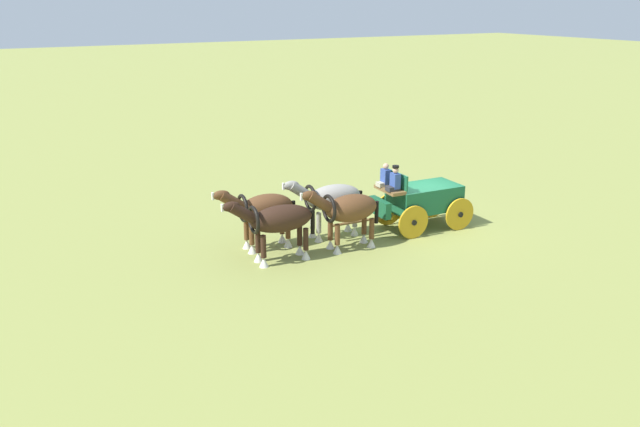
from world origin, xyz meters
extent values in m
plane|color=olive|center=(0.00, 0.00, 0.00)|extent=(220.00, 220.00, 0.00)
cube|color=#195B38|center=(0.00, 0.00, 1.18)|extent=(2.66, 1.61, 0.93)
cube|color=brown|center=(1.54, -0.08, 1.69)|extent=(0.63, 1.36, 0.12)
cube|color=#195B38|center=(1.94, -0.10, 1.07)|extent=(0.30, 1.19, 0.60)
cube|color=#195B38|center=(1.24, -0.06, 2.02)|extent=(0.13, 1.33, 0.55)
cube|color=gold|center=(0.00, 0.00, 0.62)|extent=(2.85, 0.31, 0.16)
cylinder|color=gold|center=(1.08, 0.78, 0.62)|extent=(1.23, 0.14, 1.23)
cylinder|color=black|center=(1.08, 0.78, 0.62)|extent=(0.21, 0.19, 0.20)
cylinder|color=gold|center=(0.99, -0.89, 0.62)|extent=(1.23, 0.14, 1.23)
cylinder|color=black|center=(0.99, -0.89, 0.62)|extent=(0.21, 0.19, 0.20)
cylinder|color=gold|center=(-0.99, 0.89, 0.62)|extent=(1.23, 0.14, 1.23)
cylinder|color=black|center=(-0.99, 0.89, 0.62)|extent=(0.21, 0.19, 0.20)
cylinder|color=gold|center=(-1.08, -0.78, 0.62)|extent=(1.23, 0.14, 1.23)
cylinder|color=black|center=(-1.08, -0.78, 0.62)|extent=(0.21, 0.19, 0.20)
cylinder|color=brown|center=(2.59, -0.13, 0.67)|extent=(2.60, 0.23, 0.10)
cube|color=#2D2D33|center=(1.68, 0.24, 1.83)|extent=(0.42, 0.34, 0.16)
cube|color=#334C99|center=(1.56, 0.24, 2.10)|extent=(0.26, 0.37, 0.55)
sphere|color=tan|center=(1.56, 0.24, 2.49)|extent=(0.22, 0.22, 0.22)
cylinder|color=black|center=(1.56, 0.24, 2.62)|extent=(0.24, 0.24, 0.08)
cube|color=#BCB293|center=(1.65, -0.41, 1.83)|extent=(0.42, 0.34, 0.16)
cube|color=#334C99|center=(1.53, -0.40, 2.10)|extent=(0.26, 0.37, 0.55)
sphere|color=tan|center=(1.53, -0.40, 2.49)|extent=(0.22, 0.22, 0.22)
ellipsoid|color=brown|center=(3.52, 0.47, 1.45)|extent=(1.97, 1.05, 0.95)
cylinder|color=brown|center=(4.21, 0.70, 0.68)|extent=(0.18, 0.18, 0.73)
cone|color=silver|center=(4.21, 0.70, 0.16)|extent=(0.30, 0.30, 0.31)
cylinder|color=brown|center=(4.18, 0.17, 0.68)|extent=(0.18, 0.18, 0.73)
cone|color=silver|center=(4.18, 0.17, 0.16)|extent=(0.30, 0.30, 0.31)
cylinder|color=brown|center=(2.86, 0.76, 0.68)|extent=(0.18, 0.18, 0.73)
cone|color=silver|center=(2.86, 0.76, 0.16)|extent=(0.30, 0.30, 0.31)
cylinder|color=brown|center=(2.84, 0.24, 0.68)|extent=(0.18, 0.18, 0.73)
cone|color=silver|center=(2.84, 0.24, 0.16)|extent=(0.30, 0.30, 0.31)
cylinder|color=brown|center=(4.76, 0.40, 1.85)|extent=(0.96, 0.41, 0.81)
ellipsoid|color=brown|center=(5.12, 0.39, 2.11)|extent=(0.61, 0.29, 0.32)
cube|color=silver|center=(5.40, 0.37, 2.11)|extent=(0.07, 0.10, 0.24)
torus|color=black|center=(4.39, 0.42, 1.55)|extent=(0.17, 0.98, 0.98)
cylinder|color=black|center=(2.51, 0.52, 1.15)|extent=(0.14, 0.14, 0.80)
ellipsoid|color=#9E998E|center=(3.46, -0.83, 1.48)|extent=(2.14, 1.04, 0.93)
cylinder|color=#9E998E|center=(4.20, -0.61, 0.71)|extent=(0.18, 0.18, 0.76)
cone|color=silver|center=(4.20, -0.61, 0.16)|extent=(0.30, 0.30, 0.33)
cylinder|color=#9E998E|center=(4.18, -1.12, 0.71)|extent=(0.18, 0.18, 0.76)
cone|color=silver|center=(4.18, -1.12, 0.16)|extent=(0.30, 0.30, 0.33)
cylinder|color=#9E998E|center=(2.74, -0.54, 0.71)|extent=(0.18, 0.18, 0.76)
cone|color=silver|center=(2.74, -0.54, 0.16)|extent=(0.30, 0.30, 0.33)
cylinder|color=#9E998E|center=(2.71, -1.05, 0.71)|extent=(0.18, 0.18, 0.76)
cone|color=silver|center=(2.71, -1.05, 0.16)|extent=(0.30, 0.30, 0.33)
cylinder|color=#9E998E|center=(4.77, -0.90, 1.88)|extent=(0.96, 0.41, 0.81)
ellipsoid|color=#9E998E|center=(5.14, -0.92, 2.14)|extent=(0.61, 0.29, 0.32)
cube|color=silver|center=(5.41, -0.93, 2.14)|extent=(0.07, 0.10, 0.24)
torus|color=black|center=(4.40, -0.88, 1.58)|extent=(0.17, 0.96, 0.96)
cylinder|color=black|center=(2.36, -0.77, 1.18)|extent=(0.14, 0.14, 0.80)
ellipsoid|color=#331E14|center=(6.12, 0.33, 1.46)|extent=(2.19, 1.01, 0.90)
cylinder|color=#331E14|center=(6.88, 0.54, 0.70)|extent=(0.18, 0.18, 0.76)
cone|color=silver|center=(6.88, 0.54, 0.16)|extent=(0.30, 0.30, 0.32)
cylinder|color=#331E14|center=(6.86, 0.05, 0.70)|extent=(0.18, 0.18, 0.76)
cone|color=silver|center=(6.86, 0.05, 0.16)|extent=(0.30, 0.30, 0.32)
cylinder|color=#331E14|center=(5.38, 0.62, 0.70)|extent=(0.18, 0.18, 0.76)
cone|color=silver|center=(5.38, 0.62, 0.16)|extent=(0.30, 0.30, 0.32)
cylinder|color=#331E14|center=(5.36, 0.13, 0.70)|extent=(0.18, 0.18, 0.76)
cone|color=silver|center=(5.36, 0.13, 0.16)|extent=(0.30, 0.30, 0.32)
cylinder|color=#331E14|center=(7.45, 0.27, 1.86)|extent=(0.96, 0.41, 0.81)
ellipsoid|color=#331E14|center=(7.82, 0.25, 2.11)|extent=(0.61, 0.29, 0.32)
cube|color=silver|center=(8.10, 0.23, 2.11)|extent=(0.07, 0.10, 0.24)
torus|color=black|center=(7.09, 0.28, 1.56)|extent=(0.17, 0.93, 0.93)
cylinder|color=black|center=(5.00, 0.39, 1.16)|extent=(0.14, 0.14, 0.80)
ellipsoid|color=brown|center=(6.05, -0.96, 1.46)|extent=(1.96, 1.04, 0.95)
cylinder|color=brown|center=(6.73, -0.74, 0.69)|extent=(0.18, 0.18, 0.74)
cone|color=silver|center=(6.73, -0.74, 0.16)|extent=(0.30, 0.30, 0.32)
cylinder|color=brown|center=(6.71, -1.26, 0.69)|extent=(0.18, 0.18, 0.74)
cone|color=silver|center=(6.71, -1.26, 0.16)|extent=(0.30, 0.30, 0.32)
cylinder|color=brown|center=(5.40, -0.67, 0.69)|extent=(0.18, 0.18, 0.74)
cone|color=silver|center=(5.40, -0.67, 0.16)|extent=(0.30, 0.30, 0.32)
cylinder|color=brown|center=(5.37, -1.19, 0.69)|extent=(0.18, 0.18, 0.74)
cone|color=silver|center=(5.37, -1.19, 0.16)|extent=(0.30, 0.30, 0.32)
cylinder|color=brown|center=(7.28, -1.03, 1.86)|extent=(0.96, 0.41, 0.81)
ellipsoid|color=brown|center=(7.65, -1.05, 2.12)|extent=(0.61, 0.29, 0.32)
cube|color=silver|center=(7.93, -1.06, 2.12)|extent=(0.07, 0.10, 0.24)
torus|color=black|center=(6.91, -1.01, 1.56)|extent=(0.17, 0.98, 0.97)
cylinder|color=black|center=(5.05, -0.91, 1.16)|extent=(0.14, 0.14, 0.80)
camera|label=1|loc=(14.81, 18.37, 8.25)|focal=36.44mm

